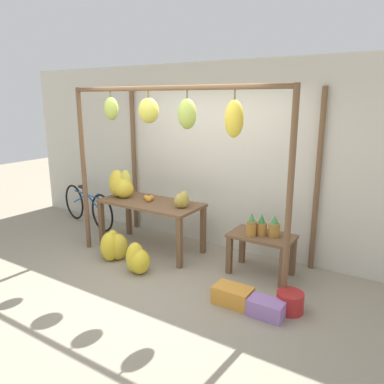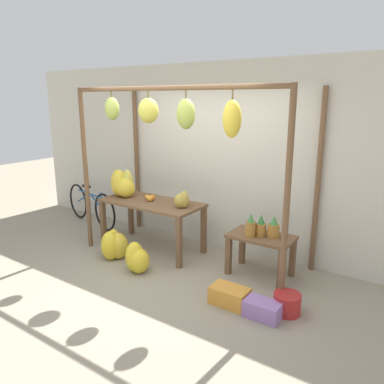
# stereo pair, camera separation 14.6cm
# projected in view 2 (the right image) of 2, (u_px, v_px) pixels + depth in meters

# --- Properties ---
(ground_plane) EXTENTS (20.00, 20.00, 0.00)m
(ground_plane) POSITION_uv_depth(u_px,v_px,m) (150.00, 282.00, 4.75)
(ground_plane) COLOR gray
(shop_wall_back) EXTENTS (8.00, 0.08, 2.80)m
(shop_wall_back) POSITION_uv_depth(u_px,v_px,m) (217.00, 157.00, 5.72)
(shop_wall_back) COLOR beige
(shop_wall_back) RESTS_ON ground_plane
(stall_awning) EXTENTS (3.22, 1.28, 2.42)m
(stall_awning) POSITION_uv_depth(u_px,v_px,m) (179.00, 137.00, 4.81)
(stall_awning) COLOR brown
(stall_awning) RESTS_ON ground_plane
(display_table_main) EXTENTS (1.58, 0.73, 0.76)m
(display_table_main) POSITION_uv_depth(u_px,v_px,m) (152.00, 208.00, 5.67)
(display_table_main) COLOR brown
(display_table_main) RESTS_ON ground_plane
(display_table_side) EXTENTS (0.83, 0.50, 0.55)m
(display_table_side) POSITION_uv_depth(u_px,v_px,m) (261.00, 244.00, 4.86)
(display_table_side) COLOR brown
(display_table_side) RESTS_ON ground_plane
(banana_pile_on_table) EXTENTS (0.52, 0.38, 0.43)m
(banana_pile_on_table) POSITION_uv_depth(u_px,v_px,m) (124.00, 185.00, 5.87)
(banana_pile_on_table) COLOR gold
(banana_pile_on_table) RESTS_ON display_table_main
(orange_pile) EXTENTS (0.20, 0.18, 0.09)m
(orange_pile) POSITION_uv_depth(u_px,v_px,m) (150.00, 198.00, 5.68)
(orange_pile) COLOR orange
(orange_pile) RESTS_ON display_table_main
(pineapple_cluster) EXTENTS (0.40, 0.27, 0.31)m
(pineapple_cluster) POSITION_uv_depth(u_px,v_px,m) (260.00, 227.00, 4.76)
(pineapple_cluster) COLOR #A3702D
(pineapple_cluster) RESTS_ON display_table_side
(banana_pile_ground_left) EXTENTS (0.50, 0.47, 0.43)m
(banana_pile_ground_left) POSITION_uv_depth(u_px,v_px,m) (113.00, 245.00, 5.43)
(banana_pile_ground_left) COLOR gold
(banana_pile_ground_left) RESTS_ON ground_plane
(banana_pile_ground_right) EXTENTS (0.37, 0.31, 0.42)m
(banana_pile_ground_right) POSITION_uv_depth(u_px,v_px,m) (137.00, 259.00, 5.00)
(banana_pile_ground_right) COLOR yellow
(banana_pile_ground_right) RESTS_ON ground_plane
(fruit_crate_white) EXTENTS (0.43, 0.26, 0.20)m
(fruit_crate_white) POSITION_uv_depth(u_px,v_px,m) (230.00, 296.00, 4.23)
(fruit_crate_white) COLOR orange
(fruit_crate_white) RESTS_ON ground_plane
(blue_bucket) EXTENTS (0.30, 0.30, 0.22)m
(blue_bucket) POSITION_uv_depth(u_px,v_px,m) (287.00, 303.00, 4.05)
(blue_bucket) COLOR #AD2323
(blue_bucket) RESTS_ON ground_plane
(parked_bicycle) EXTENTS (1.64, 0.41, 0.72)m
(parked_bicycle) POSITION_uv_depth(u_px,v_px,m) (91.00, 205.00, 6.91)
(parked_bicycle) COLOR black
(parked_bicycle) RESTS_ON ground_plane
(papaya_pile) EXTENTS (0.26, 0.35, 0.24)m
(papaya_pile) POSITION_uv_depth(u_px,v_px,m) (183.00, 200.00, 5.31)
(papaya_pile) COLOR #B2993D
(papaya_pile) RESTS_ON display_table_main
(fruit_crate_purple) EXTENTS (0.38, 0.24, 0.18)m
(fruit_crate_purple) POSITION_uv_depth(u_px,v_px,m) (263.00, 309.00, 3.98)
(fruit_crate_purple) COLOR #9970B7
(fruit_crate_purple) RESTS_ON ground_plane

